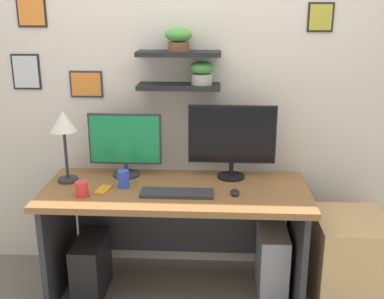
% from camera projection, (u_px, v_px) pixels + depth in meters
% --- Properties ---
extents(ground_plane, '(8.00, 8.00, 0.00)m').
position_uv_depth(ground_plane, '(177.00, 292.00, 3.14)').
color(ground_plane, '#70665B').
extents(back_wall_assembly, '(4.40, 0.24, 2.70)m').
position_uv_depth(back_wall_assembly, '(180.00, 81.00, 3.16)').
color(back_wall_assembly, beige).
rests_on(back_wall_assembly, ground).
extents(desk, '(1.66, 0.68, 0.75)m').
position_uv_depth(desk, '(177.00, 215.00, 3.03)').
color(desk, brown).
rests_on(desk, ground).
extents(monitor_left, '(0.48, 0.18, 0.42)m').
position_uv_depth(monitor_left, '(125.00, 143.00, 3.08)').
color(monitor_left, '#2D2D33').
rests_on(monitor_left, desk).
extents(monitor_right, '(0.57, 0.18, 0.49)m').
position_uv_depth(monitor_right, '(232.00, 138.00, 3.03)').
color(monitor_right, black).
rests_on(monitor_right, desk).
extents(keyboard, '(0.44, 0.14, 0.02)m').
position_uv_depth(keyboard, '(177.00, 193.00, 2.82)').
color(keyboard, '#2D2D33').
rests_on(keyboard, desk).
extents(computer_mouse, '(0.06, 0.09, 0.03)m').
position_uv_depth(computer_mouse, '(235.00, 192.00, 2.81)').
color(computer_mouse, black).
rests_on(computer_mouse, desk).
extents(desk_lamp, '(0.17, 0.17, 0.46)m').
position_uv_depth(desk_lamp, '(64.00, 127.00, 2.93)').
color(desk_lamp, '#2D2D33').
rests_on(desk_lamp, desk).
extents(cell_phone, '(0.09, 0.15, 0.01)m').
position_uv_depth(cell_phone, '(103.00, 190.00, 2.88)').
color(cell_phone, orange).
rests_on(cell_phone, desk).
extents(coffee_mug, '(0.08, 0.08, 0.09)m').
position_uv_depth(coffee_mug, '(82.00, 189.00, 2.79)').
color(coffee_mug, red).
rests_on(coffee_mug, desk).
extents(water_cup, '(0.07, 0.07, 0.11)m').
position_uv_depth(water_cup, '(124.00, 179.00, 2.92)').
color(water_cup, blue).
rests_on(water_cup, desk).
extents(drawer_cabinet, '(0.44, 0.50, 0.58)m').
position_uv_depth(drawer_cabinet, '(348.00, 261.00, 2.97)').
color(drawer_cabinet, tan).
rests_on(drawer_cabinet, ground).
extents(computer_tower_left, '(0.18, 0.40, 0.40)m').
position_uv_depth(computer_tower_left, '(91.00, 266.00, 3.08)').
color(computer_tower_left, black).
rests_on(computer_tower_left, ground).
extents(computer_tower_right, '(0.18, 0.40, 0.45)m').
position_uv_depth(computer_tower_right, '(272.00, 261.00, 3.09)').
color(computer_tower_right, '#99999E').
rests_on(computer_tower_right, ground).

